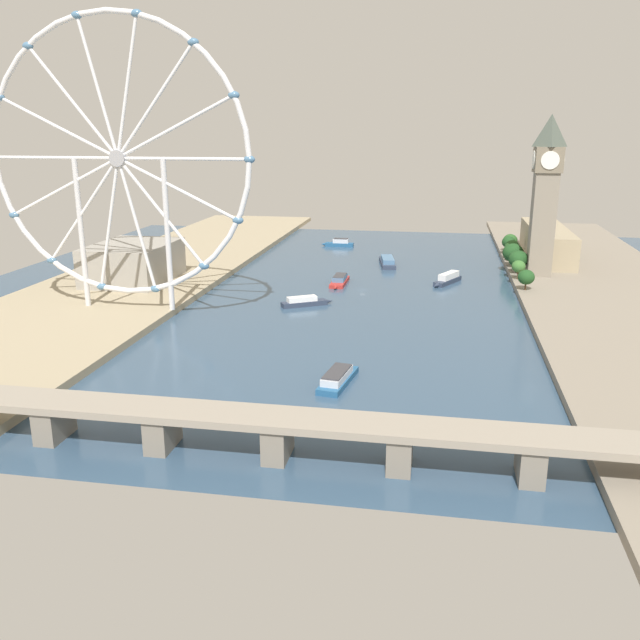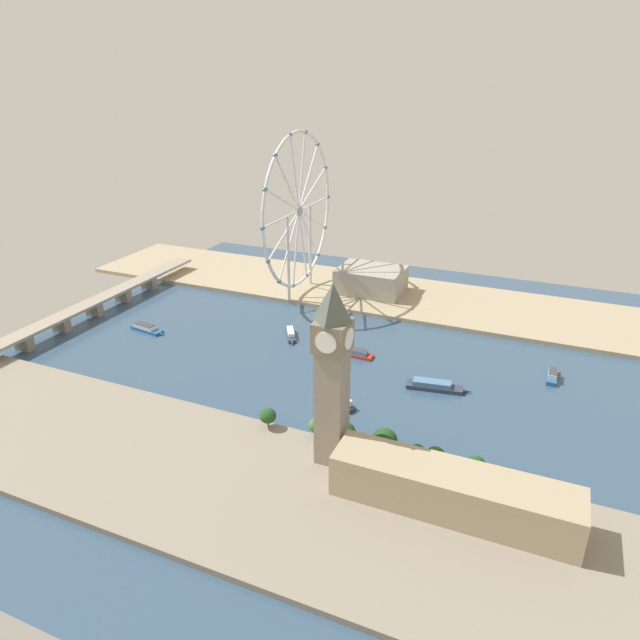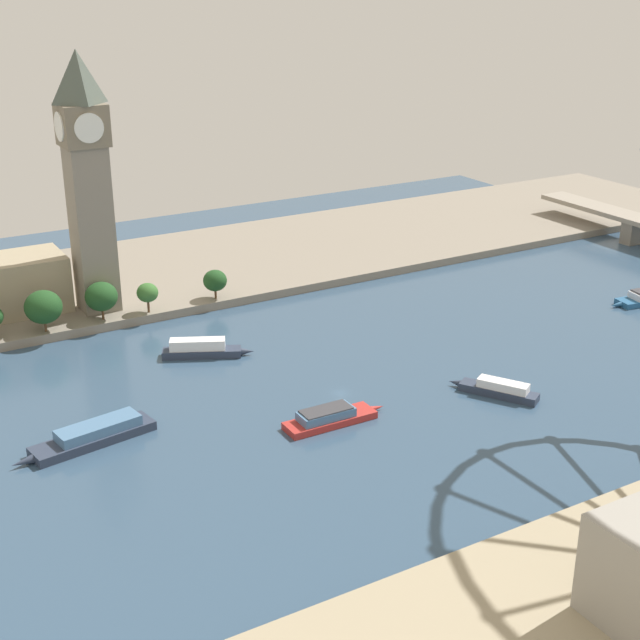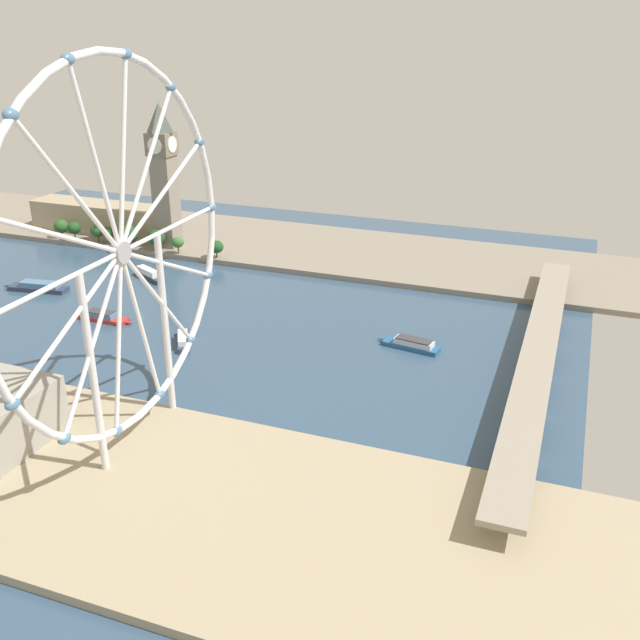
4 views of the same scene
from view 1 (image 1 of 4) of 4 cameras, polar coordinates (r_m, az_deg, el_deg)
ground_plane at (r=350.35m, az=3.64°, el=2.57°), size 415.04×415.04×0.00m
riverbank_left at (r=358.03m, az=23.52°, el=1.79°), size 90.00×520.00×3.00m
riverbank_right at (r=383.21m, az=-14.91°, el=3.46°), size 90.00×520.00×3.00m
clock_tower at (r=383.72m, az=18.53°, el=10.13°), size 15.14×15.14×85.02m
parliament_block at (r=445.27m, az=18.66°, el=6.27°), size 22.00×97.14×18.62m
tree_row_embankment at (r=410.77m, az=16.14°, el=5.49°), size 13.78×120.66×13.61m
ferris_wheel at (r=305.87m, az=-16.74°, el=12.86°), size 120.43×3.20×124.59m
riverside_hall at (r=368.84m, az=-15.55°, el=4.74°), size 38.34×51.38×19.67m
river_bridge at (r=172.40m, az=-3.63°, el=-9.01°), size 227.04×13.51×11.45m
tour_boat_0 at (r=363.07m, az=1.67°, el=3.37°), size 7.59×29.27×4.57m
tour_boat_1 at (r=221.92m, az=1.53°, el=-4.90°), size 10.83×29.72×4.82m
tour_boat_2 at (r=415.60m, az=5.73°, el=4.96°), size 12.95×37.26×5.03m
tour_boat_3 at (r=370.29m, az=10.75°, el=3.44°), size 15.83×26.77×5.66m
tour_boat_4 at (r=479.37m, az=1.63°, el=6.52°), size 23.08×5.64×5.80m
tour_boat_5 at (r=317.73m, az=-1.31°, el=1.55°), size 23.86×16.33×4.63m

